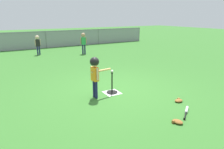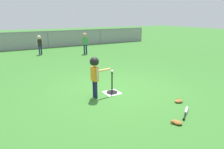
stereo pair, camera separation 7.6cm
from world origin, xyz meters
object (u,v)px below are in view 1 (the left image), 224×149
glove_by_plate (178,122)px  glove_near_bats (179,101)px  batting_tee (112,90)px  batter_child (95,69)px  spare_bat_silver (186,111)px  fielder_deep_center (83,40)px  fielder_near_left (38,42)px  baseball_on_tee (112,71)px

glove_by_plate → glove_near_bats: bearing=40.6°
batting_tee → glove_near_bats: size_ratio=2.63×
batter_child → batting_tee: bearing=7.0°
glove_by_plate → batting_tee: bearing=98.6°
spare_bat_silver → glove_by_plate: size_ratio=2.19×
batting_tee → glove_by_plate: batting_tee is taller
fielder_deep_center → glove_by_plate: size_ratio=4.77×
glove_by_plate → fielder_near_left: bearing=96.3°
batting_tee → glove_by_plate: (0.32, -2.14, -0.06)m
batter_child → glove_by_plate: 2.38m
glove_near_bats → spare_bat_silver: bearing=-120.8°
baseball_on_tee → spare_bat_silver: baseball_on_tee is taller
fielder_near_left → glove_by_plate: size_ratio=4.31×
baseball_on_tee → batter_child: (-0.56, -0.07, 0.15)m
fielder_deep_center → baseball_on_tee: bearing=-105.1°
fielder_deep_center → spare_bat_silver: bearing=-95.4°
batting_tee → spare_bat_silver: bearing=-65.1°
glove_near_bats → batting_tee: bearing=129.7°
baseball_on_tee → batting_tee: bearing=-143.1°
batter_child → spare_bat_silver: 2.45m
batting_tee → glove_by_plate: 2.17m
batter_child → fielder_deep_center: size_ratio=0.93×
batting_tee → baseball_on_tee: baseball_on_tee is taller
fielder_near_left → batting_tee: bearing=-84.4°
batting_tee → baseball_on_tee: size_ratio=8.23×
batter_child → spare_bat_silver: size_ratio=2.02×
fielder_deep_center → spare_bat_silver: fielder_deep_center is taller
batter_child → glove_by_plate: size_ratio=4.43×
fielder_near_left → spare_bat_silver: (1.58, -8.98, -0.67)m
batter_child → glove_by_plate: (0.88, -2.07, -0.76)m
baseball_on_tee → batter_child: size_ratio=0.07×
baseball_on_tee → spare_bat_silver: (0.88, -1.90, -0.62)m
fielder_near_left → spare_bat_silver: size_ratio=1.97×
batting_tee → spare_bat_silver: 2.10m
batter_child → glove_near_bats: (1.73, -1.35, -0.76)m
fielder_deep_center → spare_bat_silver: (-0.75, -7.94, -0.75)m
baseball_on_tee → fielder_near_left: (-0.70, 7.08, 0.06)m
spare_bat_silver → glove_by_plate: glove_by_plate is taller
batter_child → glove_near_bats: bearing=-37.9°
batting_tee → batter_child: batter_child is taller
batting_tee → glove_near_bats: 1.84m
spare_bat_silver → baseball_on_tee: bearing=114.9°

